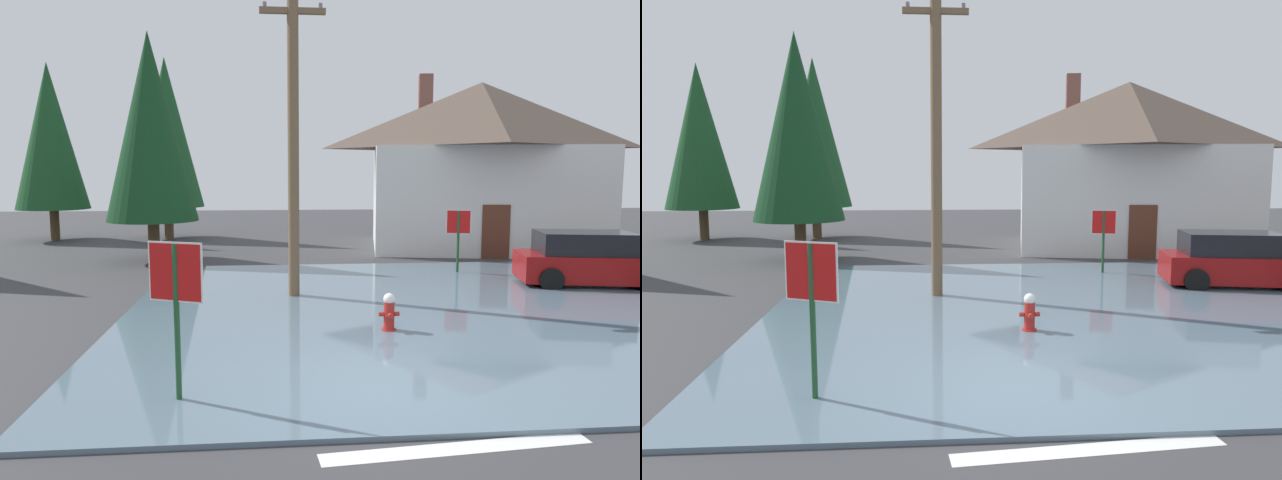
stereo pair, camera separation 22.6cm
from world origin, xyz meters
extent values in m
cube|color=#38383A|center=(0.00, 0.00, -0.05)|extent=(80.00, 80.00, 0.10)
cube|color=slate|center=(1.66, 4.76, 0.04)|extent=(12.93, 12.68, 0.07)
cube|color=silver|center=(0.57, -1.82, 0.00)|extent=(3.29, 0.58, 0.01)
cylinder|color=#1E4C28|center=(-2.86, -0.21, 1.12)|extent=(0.08, 0.08, 2.24)
cube|color=white|center=(-2.86, -0.21, 1.85)|extent=(0.77, 0.33, 0.82)
cube|color=red|center=(-2.86, -0.21, 1.85)|extent=(0.73, 0.32, 0.77)
cylinder|color=#AD231E|center=(0.76, 2.94, 0.05)|extent=(0.29, 0.29, 0.10)
cylinder|color=#AD231E|center=(0.76, 2.94, 0.37)|extent=(0.21, 0.21, 0.54)
sphere|color=white|center=(0.76, 2.94, 0.70)|extent=(0.23, 0.23, 0.23)
cylinder|color=#AD231E|center=(0.61, 2.94, 0.39)|extent=(0.10, 0.09, 0.09)
cylinder|color=#AD231E|center=(0.92, 2.94, 0.39)|extent=(0.10, 0.09, 0.09)
cylinder|color=#AD231E|center=(0.76, 2.79, 0.39)|extent=(0.11, 0.10, 0.11)
cylinder|color=brown|center=(-0.98, 6.31, 3.82)|extent=(0.28, 0.28, 7.64)
cube|color=brown|center=(-0.98, 6.31, 7.04)|extent=(1.60, 0.14, 0.14)
cylinder|color=slate|center=(-1.65, 6.31, 7.17)|extent=(0.10, 0.10, 0.12)
cylinder|color=slate|center=(-0.31, 6.31, 7.17)|extent=(0.10, 0.10, 0.12)
cylinder|color=#1E4C28|center=(4.27, 9.24, 1.00)|extent=(0.08, 0.08, 2.00)
cube|color=white|center=(4.27, 9.24, 1.65)|extent=(0.72, 0.22, 0.74)
cube|color=red|center=(4.27, 9.24, 1.65)|extent=(0.68, 0.22, 0.70)
cube|color=silver|center=(7.29, 15.60, 2.09)|extent=(9.84, 8.24, 4.18)
pyramid|color=brown|center=(7.29, 15.60, 5.53)|extent=(10.62, 8.90, 2.72)
cube|color=brown|center=(5.33, 17.19, 6.21)|extent=(0.69, 0.69, 2.44)
cube|color=#592D1E|center=(6.71, 12.21, 1.00)|extent=(1.00, 0.23, 2.00)
cube|color=maroon|center=(7.50, 7.05, 0.55)|extent=(4.42, 2.57, 0.75)
cube|color=black|center=(7.17, 7.12, 1.23)|extent=(2.75, 2.02, 0.61)
cylinder|color=black|center=(9.06, 7.62, 0.32)|extent=(0.67, 0.35, 0.64)
cylinder|color=black|center=(6.30, 8.20, 0.32)|extent=(0.67, 0.35, 0.64)
cylinder|color=black|center=(5.94, 6.48, 0.32)|extent=(0.67, 0.35, 0.64)
cylinder|color=#4C3823|center=(-6.41, 19.90, 0.77)|extent=(0.43, 0.43, 1.54)
cone|color=#194723|center=(-6.41, 19.90, 5.03)|extent=(3.41, 3.41, 6.99)
cylinder|color=#4C3823|center=(-5.74, 12.89, 0.73)|extent=(0.40, 0.40, 1.45)
cone|color=#143D1E|center=(-5.74, 12.89, 4.76)|extent=(3.23, 3.23, 6.62)
cylinder|color=#4C3823|center=(-11.63, 19.65, 0.74)|extent=(0.41, 0.41, 1.47)
cone|color=#194723|center=(-11.63, 19.65, 4.82)|extent=(3.27, 3.27, 6.70)
camera|label=1|loc=(-1.58, -7.91, 3.20)|focal=31.93mm
camera|label=2|loc=(-1.36, -7.93, 3.20)|focal=31.93mm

